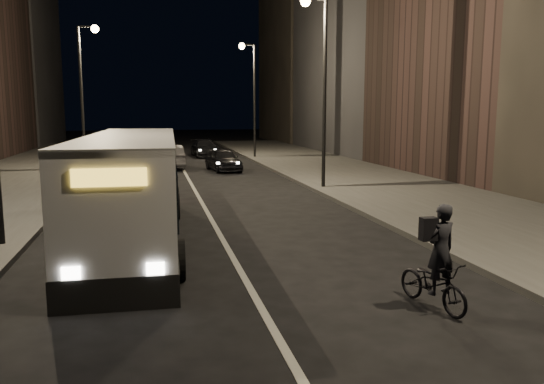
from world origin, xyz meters
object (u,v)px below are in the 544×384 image
streetlight_left_far (86,78)px  car_far (205,148)px  streetlight_right_mid (319,67)px  city_bus (133,184)px  car_near (223,160)px  car_mid (169,157)px  streetlight_right_far (251,85)px  cyclist_on_bicycle (435,274)px

streetlight_left_far → car_far: streetlight_left_far is taller
streetlight_right_mid → city_bus: (-7.67, -7.77, -3.81)m
car_near → streetlight_left_far: bearing=162.0°
car_mid → car_far: car_mid is taller
streetlight_left_far → streetlight_right_mid: bearing=-43.2°
car_far → city_bus: bearing=-103.1°
streetlight_right_far → car_near: 9.30m
streetlight_left_far → car_mid: (4.53, 0.64, -4.65)m
streetlight_right_mid → car_near: 10.25m
streetlight_right_mid → car_far: size_ratio=1.81×
streetlight_left_far → streetlight_right_far: bearing=29.4°
streetlight_right_mid → city_bus: 11.56m
car_far → streetlight_right_far: bearing=-43.7°
streetlight_left_far → car_mid: streetlight_left_far is taller
streetlight_left_far → car_mid: 6.52m
car_mid → city_bus: bearing=81.2°
cyclist_on_bicycle → car_near: cyclist_on_bicycle is taller
streetlight_right_mid → streetlight_right_far: same height
city_bus → car_mid: (1.54, 18.41, -0.84)m
streetlight_right_far → car_far: streetlight_right_far is taller
streetlight_right_mid → car_mid: size_ratio=1.88×
streetlight_right_mid → car_mid: streetlight_right_mid is taller
streetlight_right_mid → cyclist_on_bicycle: (-2.33, -14.13, -4.72)m
cyclist_on_bicycle → car_far: (-0.79, 32.79, 0.01)m
cyclist_on_bicycle → streetlight_right_mid: bearing=68.0°
streetlight_right_mid → car_far: (-3.13, 18.66, -4.71)m
streetlight_right_far → car_near: streetlight_right_far is taller
streetlight_right_far → cyclist_on_bicycle: size_ratio=4.22×
cyclist_on_bicycle → car_near: bearing=79.2°
streetlight_left_far → cyclist_on_bicycle: 25.96m
car_mid → car_far: 8.56m
car_near → car_far: 10.08m
streetlight_right_far → car_near: (-3.06, -7.42, -4.70)m
streetlight_right_far → streetlight_left_far: size_ratio=1.00×
city_bus → cyclist_on_bicycle: bearing=-48.0°
car_near → car_mid: bearing=138.6°
streetlight_right_far → car_near: bearing=-112.4°
cyclist_on_bicycle → car_near: size_ratio=0.50×
streetlight_left_far → city_bus: streetlight_left_far is taller
cyclist_on_bicycle → car_far: cyclist_on_bicycle is taller
car_mid → cyclist_on_bicycle: bearing=94.7°
streetlight_right_mid → streetlight_left_far: same height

